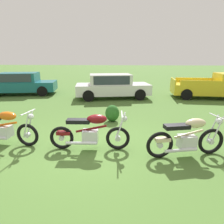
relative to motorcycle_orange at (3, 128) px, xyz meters
name	(u,v)px	position (x,y,z in m)	size (l,w,h in m)	color
ground_plane	(89,146)	(2.40, 0.08, -0.49)	(120.00, 120.00, 0.00)	#476B2D
motorcycle_orange	(3,128)	(0.00, 0.00, 0.00)	(2.14, 0.64, 1.02)	black
motorcycle_maroon	(90,132)	(2.48, -0.11, 0.00)	(2.13, 0.64, 1.02)	black
motorcycle_cream	(187,138)	(4.92, -0.26, 0.00)	(1.99, 0.84, 1.02)	black
car_teal	(20,82)	(-3.69, 7.45, 0.31)	(4.61, 2.60, 1.43)	#19606B
car_white	(112,85)	(2.42, 6.78, 0.31)	(4.60, 2.57, 1.43)	silver
pickup_truck_yellow	(219,86)	(8.83, 7.32, 0.27)	(5.00, 2.10, 1.49)	gold
shrub_low	(112,113)	(2.85, 2.31, -0.17)	(0.54, 0.50, 0.64)	#23581E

